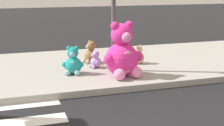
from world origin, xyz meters
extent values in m
cube|color=#9E9B93|center=(0.00, 5.20, 0.07)|extent=(28.00, 4.40, 0.15)
cylinder|color=#4C4C51|center=(1.00, 4.40, 1.75)|extent=(0.11, 0.11, 3.20)
sphere|color=#F22D93|center=(1.03, 3.85, 0.56)|extent=(0.82, 0.82, 0.82)
ellipsoid|color=pink|center=(1.07, 3.56, 0.56)|extent=(0.47, 0.23, 0.53)
sphere|color=#F22D93|center=(1.03, 3.85, 1.17)|extent=(0.54, 0.54, 0.54)
sphere|color=pink|center=(1.06, 3.62, 1.14)|extent=(0.25, 0.25, 0.25)
sphere|color=#F22D93|center=(1.22, 3.87, 1.38)|extent=(0.20, 0.20, 0.20)
sphere|color=#F22D93|center=(1.43, 3.79, 0.62)|extent=(0.26, 0.26, 0.26)
sphere|color=pink|center=(1.30, 3.53, 0.29)|extent=(0.28, 0.28, 0.28)
sphere|color=#F22D93|center=(0.85, 3.83, 1.38)|extent=(0.20, 0.20, 0.20)
sphere|color=#F22D93|center=(0.66, 3.70, 0.62)|extent=(0.26, 0.26, 0.26)
sphere|color=pink|center=(0.85, 3.48, 0.29)|extent=(0.28, 0.28, 0.28)
sphere|color=teal|center=(-0.07, 4.39, 0.37)|extent=(0.43, 0.43, 0.43)
ellipsoid|color=#7BBFBC|center=(-0.12, 4.24, 0.37)|extent=(0.26, 0.16, 0.28)
sphere|color=teal|center=(-0.07, 4.39, 0.69)|extent=(0.28, 0.28, 0.28)
sphere|color=#7BBFBC|center=(-0.11, 4.27, 0.67)|extent=(0.13, 0.13, 0.13)
sphere|color=teal|center=(0.03, 4.35, 0.80)|extent=(0.11, 0.11, 0.11)
sphere|color=teal|center=(0.11, 4.27, 0.40)|extent=(0.14, 0.14, 0.14)
sphere|color=#7BBFBC|center=(-0.01, 4.17, 0.22)|extent=(0.15, 0.15, 0.15)
sphere|color=teal|center=(-0.16, 4.42, 0.80)|extent=(0.11, 0.11, 0.11)
sphere|color=teal|center=(-0.28, 4.40, 0.40)|extent=(0.14, 0.14, 0.14)
sphere|color=#7BBFBC|center=(-0.24, 4.25, 0.22)|extent=(0.15, 0.15, 0.15)
sphere|color=#B28CD8|center=(0.64, 4.81, 0.30)|extent=(0.29, 0.29, 0.29)
ellipsoid|color=silver|center=(0.53, 4.79, 0.30)|extent=(0.10, 0.17, 0.19)
sphere|color=#B28CD8|center=(0.64, 4.81, 0.51)|extent=(0.19, 0.19, 0.19)
sphere|color=silver|center=(0.56, 4.79, 0.50)|extent=(0.09, 0.09, 0.09)
sphere|color=#B28CD8|center=(0.65, 4.75, 0.59)|extent=(0.07, 0.07, 0.07)
sphere|color=#B28CD8|center=(0.63, 4.67, 0.32)|extent=(0.09, 0.09, 0.09)
sphere|color=silver|center=(0.53, 4.71, 0.20)|extent=(0.10, 0.10, 0.10)
sphere|color=#B28CD8|center=(0.62, 4.88, 0.59)|extent=(0.07, 0.07, 0.07)
sphere|color=#B28CD8|center=(0.57, 4.94, 0.32)|extent=(0.09, 0.09, 0.09)
sphere|color=silver|center=(0.50, 4.86, 0.20)|extent=(0.10, 0.10, 0.10)
sphere|color=red|center=(1.26, 4.99, 0.31)|extent=(0.31, 0.31, 0.31)
ellipsoid|color=#DB7B7B|center=(1.17, 5.05, 0.31)|extent=(0.15, 0.18, 0.20)
sphere|color=red|center=(1.26, 4.99, 0.54)|extent=(0.21, 0.21, 0.21)
sphere|color=#DB7B7B|center=(1.19, 5.04, 0.53)|extent=(0.09, 0.09, 0.09)
sphere|color=red|center=(1.22, 4.93, 0.62)|extent=(0.08, 0.08, 0.08)
sphere|color=red|center=(1.15, 4.88, 0.33)|extent=(0.10, 0.10, 0.10)
sphere|color=#DB7B7B|center=(1.10, 4.99, 0.20)|extent=(0.11, 0.11, 0.11)
sphere|color=red|center=(1.30, 5.05, 0.62)|extent=(0.08, 0.08, 0.08)
sphere|color=red|center=(1.31, 5.13, 0.33)|extent=(0.10, 0.10, 0.10)
sphere|color=#DB7B7B|center=(1.20, 5.13, 0.20)|extent=(0.11, 0.11, 0.11)
sphere|color=olive|center=(0.66, 5.38, 0.35)|extent=(0.39, 0.39, 0.39)
ellipsoid|color=tan|center=(0.52, 5.35, 0.35)|extent=(0.13, 0.23, 0.26)
sphere|color=olive|center=(0.66, 5.38, 0.64)|extent=(0.26, 0.26, 0.26)
sphere|color=tan|center=(0.55, 5.36, 0.62)|extent=(0.12, 0.12, 0.12)
sphere|color=olive|center=(0.68, 5.30, 0.74)|extent=(0.10, 0.10, 0.10)
sphere|color=olive|center=(0.65, 5.19, 0.38)|extent=(0.12, 0.12, 0.12)
sphere|color=tan|center=(0.52, 5.24, 0.22)|extent=(0.14, 0.14, 0.14)
sphere|color=olive|center=(0.64, 5.47, 0.74)|extent=(0.10, 0.10, 0.10)
sphere|color=olive|center=(0.57, 5.55, 0.38)|extent=(0.12, 0.12, 0.12)
sphere|color=tan|center=(0.47, 5.45, 0.22)|extent=(0.14, 0.14, 0.14)
sphere|color=tan|center=(1.90, 4.88, 0.31)|extent=(0.32, 0.32, 0.32)
ellipsoid|color=beige|center=(1.84, 4.98, 0.31)|extent=(0.19, 0.15, 0.21)
sphere|color=tan|center=(1.90, 4.88, 0.55)|extent=(0.21, 0.21, 0.21)
sphere|color=beige|center=(1.86, 4.96, 0.54)|extent=(0.10, 0.10, 0.10)
sphere|color=tan|center=(1.84, 4.84, 0.63)|extent=(0.08, 0.08, 0.08)
sphere|color=tan|center=(1.75, 4.84, 0.33)|extent=(0.10, 0.10, 0.10)
sphere|color=beige|center=(1.76, 4.95, 0.21)|extent=(0.11, 0.11, 0.11)
sphere|color=tan|center=(1.97, 4.92, 0.63)|extent=(0.08, 0.08, 0.08)
sphere|color=tan|center=(2.01, 4.99, 0.33)|extent=(0.10, 0.10, 0.10)
sphere|color=beige|center=(1.91, 5.04, 0.21)|extent=(0.11, 0.11, 0.11)
camera|label=1|loc=(-1.58, -3.52, 2.37)|focal=52.83mm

